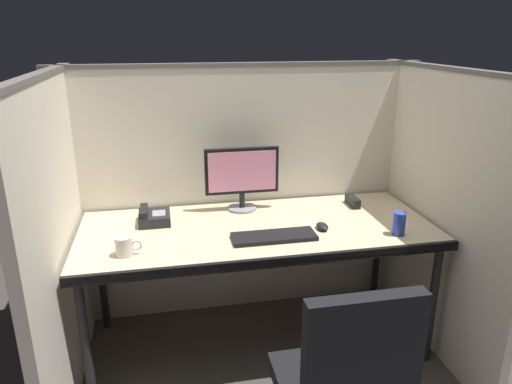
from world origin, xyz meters
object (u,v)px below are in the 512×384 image
at_px(computer_mouse, 322,226).
at_px(desk_phone, 153,217).
at_px(keyboard_main, 274,237).
at_px(coffee_mug, 124,246).
at_px(desk, 258,235).
at_px(soda_can, 399,224).
at_px(red_stapler, 353,201).
at_px(monitor_center, 242,175).

distance_m(computer_mouse, desk_phone, 0.92).
relative_size(keyboard_main, coffee_mug, 3.41).
height_order(desk_phone, coffee_mug, coffee_mug).
bearing_deg(coffee_mug, computer_mouse, 6.31).
bearing_deg(desk_phone, desk, -17.71).
xyz_separation_m(desk_phone, coffee_mug, (-0.13, -0.38, 0.01)).
relative_size(desk, soda_can, 15.57).
xyz_separation_m(computer_mouse, desk_phone, (-0.88, 0.27, 0.02)).
distance_m(desk, keyboard_main, 0.18).
distance_m(desk_phone, coffee_mug, 0.41).
bearing_deg(coffee_mug, soda_can, -1.33).
distance_m(red_stapler, coffee_mug, 1.38).
bearing_deg(keyboard_main, monitor_center, 101.09).
height_order(desk, desk_phone, desk_phone).
distance_m(monitor_center, computer_mouse, 0.56).
bearing_deg(computer_mouse, keyboard_main, -166.76).
relative_size(desk_phone, red_stapler, 1.27).
bearing_deg(keyboard_main, desk, 106.71).
bearing_deg(coffee_mug, desk_phone, 71.13).
bearing_deg(desk, keyboard_main, -73.29).
bearing_deg(desk_phone, computer_mouse, -17.15).
bearing_deg(coffee_mug, desk, 16.85).
bearing_deg(monitor_center, desk, -82.22).
bearing_deg(desk, monitor_center, 97.78).
height_order(desk, coffee_mug, coffee_mug).
xyz_separation_m(monitor_center, coffee_mug, (-0.65, -0.49, -0.17)).
bearing_deg(desk, desk_phone, 162.29).
bearing_deg(red_stapler, soda_can, -81.97).
relative_size(desk, desk_phone, 10.00).
height_order(desk_phone, soda_can, soda_can).
distance_m(desk, computer_mouse, 0.35).
height_order(desk, soda_can, soda_can).
relative_size(computer_mouse, desk_phone, 0.51).
bearing_deg(monitor_center, computer_mouse, -45.93).
xyz_separation_m(keyboard_main, computer_mouse, (0.28, 0.07, 0.01)).
relative_size(keyboard_main, soda_can, 3.52).
relative_size(desk, monitor_center, 4.42).
height_order(desk, computer_mouse, computer_mouse).
bearing_deg(desk, red_stapler, 18.98).
bearing_deg(monitor_center, desk_phone, -168.24).
bearing_deg(computer_mouse, monitor_center, 134.07).
height_order(keyboard_main, coffee_mug, coffee_mug).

